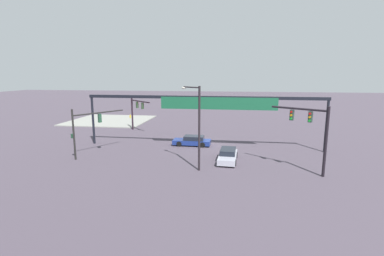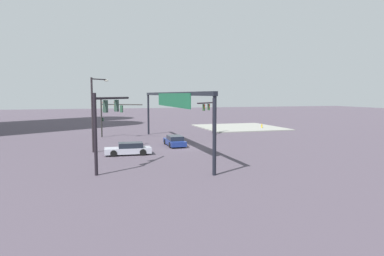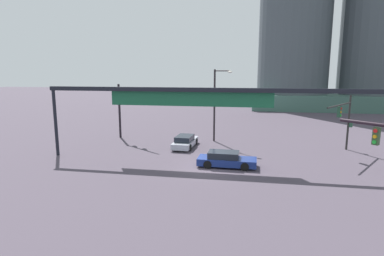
{
  "view_description": "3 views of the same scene",
  "coord_description": "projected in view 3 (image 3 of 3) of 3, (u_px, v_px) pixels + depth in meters",
  "views": [
    {
      "loc": [
        -3.6,
        34.39,
        8.65
      ],
      "look_at": [
        1.22,
        1.87,
        2.44
      ],
      "focal_mm": 26.69,
      "sensor_mm": 36.0,
      "label": 1
    },
    {
      "loc": [
        -37.71,
        10.42,
        5.96
      ],
      "look_at": [
        -1.27,
        -0.75,
        2.28
      ],
      "focal_mm": 32.92,
      "sensor_mm": 36.0,
      "label": 2
    },
    {
      "loc": [
        3.01,
        -23.85,
        7.48
      ],
      "look_at": [
        -1.78,
        2.87,
        2.6
      ],
      "focal_mm": 29.74,
      "sensor_mm": 36.0,
      "label": 3
    }
  ],
  "objects": [
    {
      "name": "ground_plane",
      "position": [
        208.0,
        168.0,
        24.95
      ],
      "size": [
        224.44,
        224.44,
        0.0
      ],
      "primitive_type": "plane",
      "color": "#4A404C"
    },
    {
      "name": "traffic_signal_near_corner",
      "position": [
        344.0,
        116.0,
        29.01
      ],
      "size": [
        3.64,
        5.32,
        5.22
      ],
      "rotation": [
        0.0,
        0.0,
        -2.12
      ],
      "color": "#252423",
      "rests_on": "ground"
    },
    {
      "name": "traffic_signal_cross_street",
      "position": [
        125.0,
        102.0,
        34.77
      ],
      "size": [
        4.32,
        3.08,
        6.05
      ],
      "rotation": [
        0.0,
        0.0,
        -0.61
      ],
      "color": "black",
      "rests_on": "ground"
    },
    {
      "name": "streetlamp_curved_arm",
      "position": [
        216.0,
        100.0,
        33.36
      ],
      "size": [
        2.08,
        1.97,
        7.65
      ],
      "rotation": [
        0.0,
        0.0,
        -0.75
      ],
      "color": "black",
      "rests_on": "ground"
    },
    {
      "name": "overhead_sign_gantry",
      "position": [
        205.0,
        98.0,
        25.47
      ],
      "size": [
        28.04,
        0.43,
        6.17
      ],
      "color": "black",
      "rests_on": "ground"
    },
    {
      "name": "sedan_car_approaching",
      "position": [
        185.0,
        142.0,
        31.54
      ],
      "size": [
        1.99,
        4.58,
        1.21
      ],
      "rotation": [
        0.0,
        0.0,
        1.52
      ],
      "color": "#ADAEBE",
      "rests_on": "ground"
    },
    {
      "name": "sedan_car_waiting_far",
      "position": [
        226.0,
        160.0,
        25.13
      ],
      "size": [
        4.63,
        1.91,
        1.21
      ],
      "rotation": [
        0.0,
        0.0,
        -0.02
      ],
      "color": "navy",
      "rests_on": "ground"
    }
  ]
}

